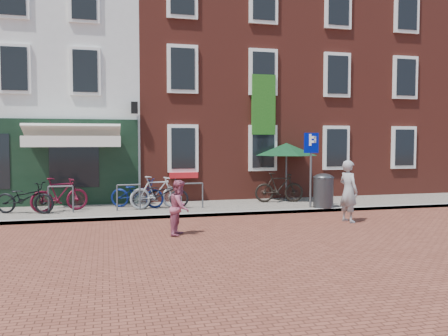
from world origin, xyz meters
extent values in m
plane|color=brown|center=(0.00, 0.00, 0.00)|extent=(80.00, 80.00, 0.00)
cube|color=slate|center=(1.00, 1.50, 0.05)|extent=(24.00, 3.00, 0.10)
cube|color=silver|center=(-5.00, 7.00, 4.50)|extent=(8.00, 8.00, 9.00)
cube|color=maroon|center=(2.00, 7.00, 5.00)|extent=(6.00, 8.00, 10.00)
cube|color=maroon|center=(8.00, 7.00, 5.00)|extent=(6.00, 8.00, 10.00)
cube|color=maroon|center=(14.50, 7.00, 4.50)|extent=(7.00, 8.00, 9.00)
cylinder|color=#37373A|center=(4.67, 0.30, 0.58)|extent=(0.64, 0.64, 0.97)
ellipsoid|color=#37373A|center=(4.67, 0.30, 1.14)|extent=(0.64, 0.64, 0.29)
cylinder|color=#4C4C4F|center=(4.30, 0.47, 1.29)|extent=(0.07, 0.07, 2.38)
cube|color=#000C87|center=(4.30, 0.45, 2.20)|extent=(0.50, 0.04, 0.65)
cylinder|color=#4C4C4F|center=(4.22, 2.40, 0.14)|extent=(0.50, 0.50, 0.08)
cylinder|color=#4C4C4F|center=(4.22, 2.40, 1.08)|extent=(0.06, 0.06, 1.97)
cone|color=#0E381C|center=(4.22, 2.40, 2.07)|extent=(2.34, 2.34, 0.45)
imported|color=gray|center=(4.38, -1.82, 0.86)|extent=(0.55, 0.71, 1.73)
imported|color=#9E4860|center=(-0.46, -2.44, 0.66)|extent=(0.72, 0.79, 1.33)
imported|color=black|center=(-4.53, 1.33, 0.57)|extent=(1.90, 1.17, 0.94)
imported|color=#510B1C|center=(-3.56, 1.51, 0.62)|extent=(1.80, 1.08, 1.05)
imported|color=#09154D|center=(-1.20, 1.80, 0.57)|extent=(1.89, 1.30, 0.94)
imported|color=#A7A7A9|center=(-0.62, 1.44, 0.62)|extent=(1.81, 0.90, 1.05)
imported|color=black|center=(-0.49, 1.39, 0.57)|extent=(1.87, 0.89, 0.94)
imported|color=black|center=(3.75, 1.90, 0.62)|extent=(1.79, 0.72, 1.05)
camera|label=1|loc=(-2.17, -13.50, 2.26)|focal=37.38mm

